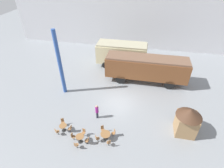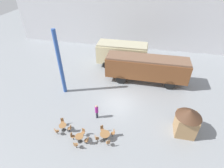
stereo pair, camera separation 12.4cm
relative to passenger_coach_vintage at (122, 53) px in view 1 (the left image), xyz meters
name	(u,v)px [view 1 (the left image)]	position (x,y,z in m)	size (l,w,h in m)	color
ground_plane	(119,101)	(0.96, -8.33, -2.16)	(80.00, 80.00, 0.00)	gray
backdrop_wall	(134,23)	(0.96, 7.07, 2.34)	(44.00, 0.15, 9.00)	silver
passenger_coach_vintage	(122,53)	(0.00, 0.00, 0.00)	(7.38, 2.83, 3.66)	beige
passenger_coach_wooden	(146,67)	(3.79, -3.64, 0.07)	(10.54, 2.58, 3.63)	brown
cafe_table_near	(80,138)	(-1.57, -14.63, -1.57)	(0.76, 0.76, 0.78)	black
cafe_table_mid	(63,127)	(-3.61, -13.71, -1.64)	(0.73, 0.73, 0.71)	black
cafe_table_far	(106,135)	(0.64, -13.87, -1.57)	(0.93, 0.93, 0.72)	black
cafe_chair_0	(88,140)	(-0.82, -14.73, -1.65)	(0.37, 0.36, 0.87)	black
cafe_chair_1	(84,132)	(-1.47, -13.89, -1.65)	(0.36, 0.37, 0.87)	black
cafe_chair_2	(73,136)	(-2.32, -14.54, -1.65)	(0.37, 0.36, 0.87)	black
cafe_chair_3	(76,145)	(-1.67, -15.38, -1.65)	(0.36, 0.37, 0.87)	black
cafe_chair_4	(57,131)	(-4.00, -14.33, -1.65)	(0.39, 0.40, 0.87)	black
cafe_chair_5	(70,128)	(-2.88, -13.73, -1.65)	(0.36, 0.36, 0.87)	black
cafe_chair_6	(63,121)	(-3.96, -13.06, -1.65)	(0.39, 0.40, 0.87)	black
cafe_chair_7	(102,129)	(0.18, -13.17, -1.65)	(0.40, 0.40, 0.87)	black
cafe_chair_8	(97,138)	(-0.07, -14.33, -1.65)	(0.40, 0.40, 0.87)	black
cafe_chair_9	(109,143)	(1.09, -14.58, -1.65)	(0.40, 0.40, 0.87)	black
cafe_chair_10	(114,133)	(1.34, -13.42, -1.65)	(0.40, 0.40, 0.87)	black
visitor_person	(97,111)	(-0.82, -11.42, -1.22)	(0.34, 0.34, 1.72)	#262633
ticket_kiosk	(187,120)	(7.90, -11.60, -0.48)	(2.34, 2.34, 3.00)	#99754C
support_pillar	(60,64)	(-5.98, -7.89, 1.84)	(0.44, 0.44, 8.00)	#2D519E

